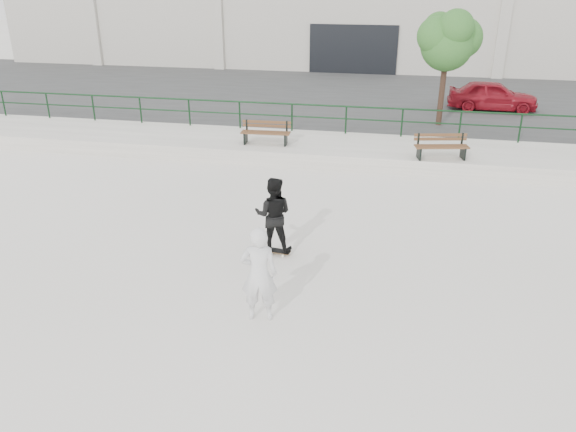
% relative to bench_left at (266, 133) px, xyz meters
% --- Properties ---
extents(ground, '(120.00, 120.00, 0.00)m').
position_rel_bench_left_xyz_m(ground, '(1.56, -8.97, -0.88)').
color(ground, beige).
rests_on(ground, ground).
extents(ledge, '(30.00, 3.00, 0.50)m').
position_rel_bench_left_xyz_m(ledge, '(1.56, 0.53, -0.63)').
color(ledge, '#B7B2A7').
rests_on(ledge, ground).
extents(parking_strip, '(60.00, 14.00, 0.50)m').
position_rel_bench_left_xyz_m(parking_strip, '(1.56, 9.03, -0.63)').
color(parking_strip, '#373737').
rests_on(parking_strip, ground).
extents(railing, '(28.00, 0.06, 1.03)m').
position_rel_bench_left_xyz_m(railing, '(1.56, 1.83, 0.36)').
color(railing, '#123218').
rests_on(railing, ledge).
extents(bench_left, '(1.71, 0.58, 0.78)m').
position_rel_bench_left_xyz_m(bench_left, '(0.00, 0.00, 0.00)').
color(bench_left, brown).
rests_on(bench_left, ledge).
extents(bench_right, '(1.74, 0.82, 0.77)m').
position_rel_bench_left_xyz_m(bench_right, '(5.82, -0.51, -0.00)').
color(bench_right, brown).
rests_on(bench_right, ledge).
extents(tree, '(2.40, 2.14, 4.27)m').
position_rel_bench_left_xyz_m(tree, '(5.99, 3.86, 2.82)').
color(tree, '#3D261E').
rests_on(tree, parking_strip).
extents(red_car, '(3.70, 1.58, 1.25)m').
position_rel_bench_left_xyz_m(red_car, '(8.25, 6.80, 0.24)').
color(red_car, maroon).
rests_on(red_car, parking_strip).
extents(skateboard, '(0.80, 0.32, 0.09)m').
position_rel_bench_left_xyz_m(skateboard, '(1.85, -7.01, -0.81)').
color(skateboard, black).
rests_on(skateboard, ground).
extents(standing_skater, '(0.90, 0.73, 1.75)m').
position_rel_bench_left_xyz_m(standing_skater, '(1.85, -7.01, 0.09)').
color(standing_skater, black).
rests_on(standing_skater, skateboard).
extents(seated_skater, '(0.75, 0.56, 1.87)m').
position_rel_bench_left_xyz_m(seated_skater, '(2.17, -9.61, 0.05)').
color(seated_skater, silver).
rests_on(seated_skater, ground).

